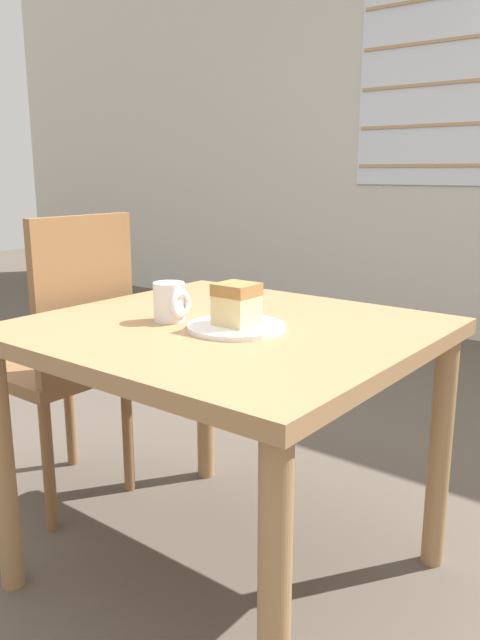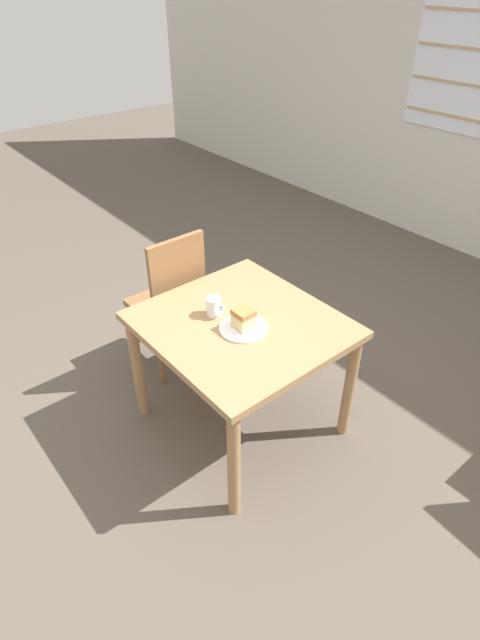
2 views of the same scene
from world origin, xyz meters
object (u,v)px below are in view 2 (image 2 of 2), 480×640
object	(u,v)px
chair_near_window	(171,300)
cake_slice	(244,319)
dining_table_near	(241,338)
coffee_mug	(214,307)
plate	(243,328)

from	to	relation	value
chair_near_window	cake_slice	size ratio (longest dim) A/B	9.51
dining_table_near	coffee_mug	world-z (taller)	coffee_mug
cake_slice	coffee_mug	world-z (taller)	cake_slice
plate	coffee_mug	bearing A→B (deg)	-169.24
dining_table_near	chair_near_window	bearing A→B (deg)	-179.26
plate	chair_near_window	bearing A→B (deg)	178.21
dining_table_near	plate	world-z (taller)	plate
coffee_mug	dining_table_near	bearing A→B (deg)	26.43
dining_table_near	coffee_mug	size ratio (longest dim) A/B	9.56
chair_near_window	cake_slice	xyz separation A→B (m)	(0.70, -0.02, 0.26)
dining_table_near	cake_slice	bearing A→B (deg)	-29.22
chair_near_window	plate	xyz separation A→B (m)	(0.70, -0.02, 0.20)
chair_near_window	coffee_mug	world-z (taller)	chair_near_window
chair_near_window	coffee_mug	size ratio (longest dim) A/B	9.63
plate	coffee_mug	distance (m)	0.19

